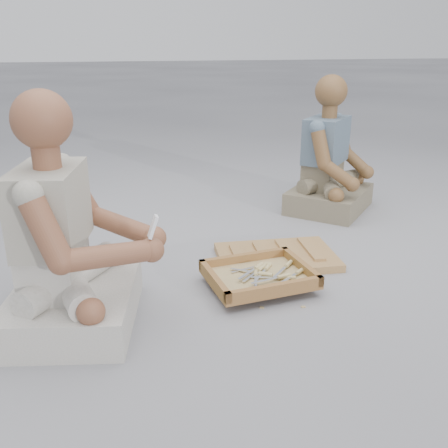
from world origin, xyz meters
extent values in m
plane|color=#95959A|center=(0.00, 0.00, 0.00)|extent=(60.00, 60.00, 0.00)
cube|color=olive|center=(0.23, 0.29, 0.02)|extent=(0.69, 0.49, 0.04)
cube|color=brown|center=(0.03, -0.01, 0.05)|extent=(0.55, 0.46, 0.02)
cube|color=brown|center=(0.00, 0.18, 0.08)|extent=(0.51, 0.09, 0.05)
cube|color=brown|center=(0.05, -0.19, 0.08)|extent=(0.51, 0.09, 0.05)
cube|color=brown|center=(0.26, 0.02, 0.08)|extent=(0.07, 0.41, 0.05)
cube|color=brown|center=(-0.21, -0.03, 0.08)|extent=(0.07, 0.41, 0.05)
cube|color=tan|center=(0.03, -0.01, 0.06)|extent=(0.48, 0.39, 0.01)
cube|color=silver|center=(-0.03, 0.04, 0.08)|extent=(0.13, 0.10, 0.00)
cylinder|color=tan|center=(0.06, -0.02, 0.08)|extent=(0.07, 0.06, 0.02)
cube|color=silver|center=(0.03, -0.09, 0.08)|extent=(0.15, 0.04, 0.00)
cylinder|color=tan|center=(0.13, -0.07, 0.08)|extent=(0.07, 0.04, 0.02)
cube|color=silver|center=(-0.04, -0.01, 0.09)|extent=(0.12, 0.11, 0.00)
cylinder|color=tan|center=(0.05, 0.06, 0.09)|extent=(0.07, 0.06, 0.02)
cube|color=silver|center=(0.05, -0.05, 0.07)|extent=(0.15, 0.06, 0.00)
cylinder|color=tan|center=(0.15, -0.08, 0.07)|extent=(0.07, 0.04, 0.02)
cube|color=silver|center=(0.15, -0.10, 0.08)|extent=(0.13, 0.10, 0.00)
cylinder|color=tan|center=(0.24, -0.03, 0.08)|extent=(0.07, 0.06, 0.02)
cube|color=silver|center=(-0.02, -0.02, 0.08)|extent=(0.12, 0.11, 0.00)
cylinder|color=tan|center=(0.06, 0.06, 0.08)|extent=(0.07, 0.06, 0.02)
cube|color=silver|center=(-0.03, 0.07, 0.07)|extent=(0.15, 0.05, 0.00)
cylinder|color=tan|center=(0.08, 0.10, 0.07)|extent=(0.07, 0.04, 0.02)
cube|color=silver|center=(-0.02, -0.08, 0.07)|extent=(0.06, 0.15, 0.00)
cylinder|color=tan|center=(0.02, 0.02, 0.07)|extent=(0.04, 0.07, 0.02)
cube|color=silver|center=(0.03, -0.02, 0.07)|extent=(0.10, 0.13, 0.00)
cylinder|color=tan|center=(0.10, 0.07, 0.07)|extent=(0.06, 0.07, 0.02)
cube|color=silver|center=(0.13, -0.02, 0.08)|extent=(0.11, 0.12, 0.00)
cylinder|color=tan|center=(0.21, 0.06, 0.08)|extent=(0.06, 0.07, 0.02)
cube|color=tan|center=(0.01, 0.14, 0.00)|extent=(0.02, 0.02, 0.00)
cube|color=tan|center=(0.17, -0.25, 0.00)|extent=(0.02, 0.02, 0.00)
cube|color=tan|center=(0.36, 0.05, 0.00)|extent=(0.02, 0.02, 0.00)
cube|color=tan|center=(0.00, 0.21, 0.00)|extent=(0.02, 0.02, 0.00)
cube|color=tan|center=(0.17, 0.27, 0.00)|extent=(0.02, 0.02, 0.00)
cube|color=tan|center=(0.02, 0.07, 0.00)|extent=(0.02, 0.02, 0.00)
cube|color=tan|center=(0.25, 0.16, 0.00)|extent=(0.02, 0.02, 0.00)
cube|color=tan|center=(0.00, 0.19, 0.00)|extent=(0.02, 0.02, 0.00)
cube|color=tan|center=(-0.08, 0.18, 0.00)|extent=(0.02, 0.02, 0.00)
cube|color=tan|center=(-0.02, -0.21, 0.00)|extent=(0.02, 0.02, 0.00)
cube|color=beige|center=(-0.86, -0.12, 0.08)|extent=(0.63, 0.74, 0.17)
cube|color=beige|center=(-0.93, -0.10, 0.27)|extent=(0.29, 0.39, 0.20)
cube|color=#9E998C|center=(-0.92, -0.11, 0.54)|extent=(0.32, 0.44, 0.33)
sphere|color=brown|center=(-0.91, -0.11, 0.89)|extent=(0.23, 0.23, 0.23)
sphere|color=brown|center=(-0.50, -0.12, 0.37)|extent=(0.10, 0.10, 0.10)
sphere|color=brown|center=(-0.53, -0.25, 0.37)|extent=(0.10, 0.10, 0.10)
cube|color=#776E55|center=(0.91, 1.07, 0.08)|extent=(0.78, 0.79, 0.16)
cube|color=#776E55|center=(0.87, 1.11, 0.26)|extent=(0.39, 0.39, 0.19)
cube|color=slate|center=(0.87, 1.11, 0.51)|extent=(0.43, 0.44, 0.32)
sphere|color=brown|center=(0.88, 1.10, 0.85)|extent=(0.22, 0.22, 0.22)
sphere|color=brown|center=(1.20, 1.06, 0.27)|extent=(0.10, 0.10, 0.10)
sphere|color=brown|center=(0.93, 0.78, 0.27)|extent=(0.10, 0.10, 0.10)
cube|color=white|center=(-0.52, -0.25, 0.47)|extent=(0.05, 0.04, 0.10)
cube|color=black|center=(-0.52, -0.25, 0.48)|extent=(0.02, 0.03, 0.03)
camera|label=1|loc=(-0.69, -2.16, 1.18)|focal=40.00mm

